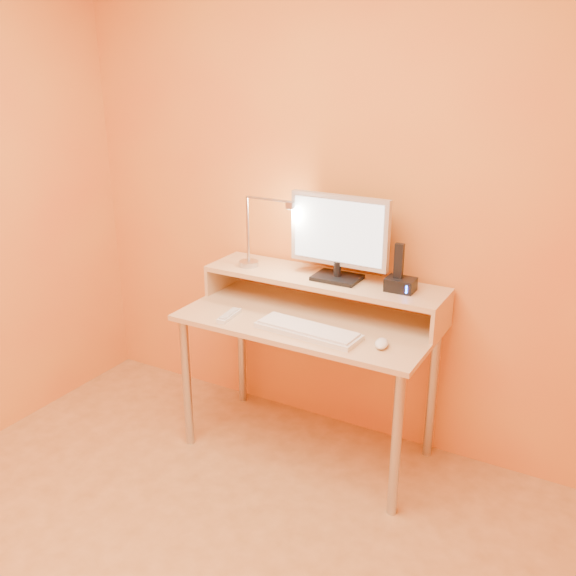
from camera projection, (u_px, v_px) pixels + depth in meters
The scene contains 25 objects.
wall_back at pixel (340, 195), 3.07m from camera, with size 3.00×0.04×2.50m, color gold.
desk_leg_fl at pixel (187, 383), 3.16m from camera, with size 0.04×0.04×0.69m, color #AEAEB5.
desk_leg_fr at pixel (396, 445), 2.66m from camera, with size 0.04×0.04×0.69m, color #AEAEB5.
desk_leg_bl at pixel (242, 345), 3.57m from camera, with size 0.04×0.04×0.69m, color #AEAEB5.
desk_leg_br at pixel (432, 393), 3.07m from camera, with size 0.04×0.04×0.69m, color #AEAEB5.
desk_lower at pixel (308, 320), 2.99m from camera, with size 1.20×0.60×0.03m, color tan.
shelf_riser_left at pixel (223, 276), 3.36m from camera, with size 0.02×0.30×0.14m, color tan.
shelf_riser_right at pixel (442, 318), 2.82m from camera, with size 0.02×0.30×0.14m, color tan.
desk_shelf at pixel (323, 279), 3.06m from camera, with size 1.20×0.30×0.03m, color tan.
monitor_foot at pixel (337, 278), 3.02m from camera, with size 0.22×0.16×0.02m, color black.
monitor_neck at pixel (337, 269), 3.00m from camera, with size 0.04×0.04×0.07m, color black.
monitor_panel at pixel (339, 231), 2.95m from camera, with size 0.49×0.04×0.34m, color #B7B7B7.
monitor_back at pixel (341, 229), 2.97m from camera, with size 0.44×0.01×0.29m, color black.
monitor_screen at pixel (338, 231), 2.93m from camera, with size 0.45×0.00×0.29m, color silver.
lamp_base at pixel (249, 263), 3.21m from camera, with size 0.10×0.10×0.03m, color #AEAEB5.
lamp_post at pixel (248, 230), 3.15m from camera, with size 0.01×0.01×0.33m, color #AEAEB5.
lamp_arm at pixel (268, 199), 3.04m from camera, with size 0.01×0.01×0.24m, color #AEAEB5.
lamp_head at pixel (290, 205), 2.99m from camera, with size 0.04×0.04×0.03m, color #AEAEB5.
lamp_bulb at pixel (290, 208), 3.00m from camera, with size 0.03×0.03×0.00m, color #FFEAC6.
phone_dock at pixel (401, 284), 2.87m from camera, with size 0.13×0.10×0.06m, color black.
phone_handset at pixel (399, 261), 2.84m from camera, with size 0.04×0.03×0.16m, color black.
phone_led at pixel (406, 290), 2.80m from camera, with size 0.01×0.00×0.04m, color #1768FF.
keyboard at pixel (308, 331), 2.82m from camera, with size 0.48×0.15×0.02m, color white.
mouse at pixel (382, 343), 2.68m from camera, with size 0.06×0.10×0.03m, color white.
remote_control at pixel (229, 316), 2.99m from camera, with size 0.04×0.17×0.02m, color white.
Camera 1 is at (1.26, -1.27, 1.88)m, focal length 39.56 mm.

